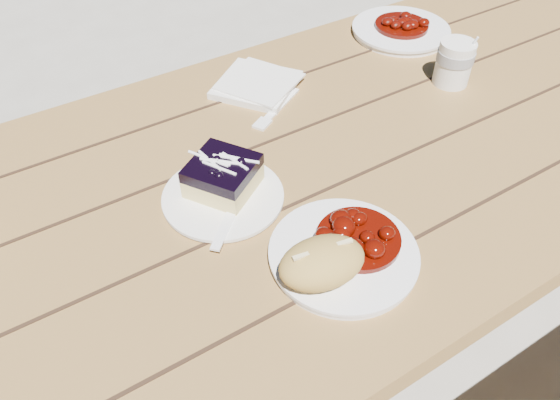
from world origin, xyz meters
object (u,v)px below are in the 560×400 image
second_plate (401,31)px  main_plate (343,255)px  picnic_table (314,218)px  coffee_cup (454,63)px  dessert_plate (223,198)px  blueberry_cake (223,175)px  bread_roll (322,263)px

second_plate → main_plate: bearing=-137.9°
picnic_table → main_plate: (-0.11, -0.21, 0.17)m
second_plate → coffee_cup: bearing=-103.9°
dessert_plate → second_plate: size_ratio=0.86×
blueberry_cake → bread_roll: bearing=-116.7°
picnic_table → blueberry_cake: bearing=178.5°
main_plate → second_plate: bearing=42.1°
main_plate → blueberry_cake: 0.23m
coffee_cup → main_plate: bearing=-151.0°
dessert_plate → bread_roll: bearing=-81.0°
blueberry_cake → second_plate: (0.61, 0.26, -0.03)m
picnic_table → second_plate: bearing=32.1°
picnic_table → bread_roll: 0.35m
bread_roll → coffee_cup: (0.53, 0.28, -0.00)m
picnic_table → blueberry_cake: (-0.19, 0.00, 0.20)m
blueberry_cake → coffee_cup: bearing=-28.1°
coffee_cup → bread_roll: bearing=-151.9°
main_plate → blueberry_cake: size_ratio=1.55×
blueberry_cake → main_plate: bearing=-102.5°
bread_roll → dessert_plate: bread_roll is taller
dessert_plate → blueberry_cake: 0.04m
dessert_plate → coffee_cup: coffee_cup is taller
blueberry_cake → second_plate: 0.66m
blueberry_cake → second_plate: bearing=-9.6°
picnic_table → bread_roll: (-0.16, -0.23, 0.21)m
picnic_table → dessert_plate: bearing=-177.0°
main_plate → bread_roll: bearing=-160.0°
main_plate → second_plate: 0.71m
blueberry_cake → coffee_cup: coffee_cup is taller
picnic_table → bread_roll: size_ratio=16.33×
dessert_plate → coffee_cup: (0.57, 0.06, 0.04)m
main_plate → dessert_plate: (-0.09, 0.20, -0.00)m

